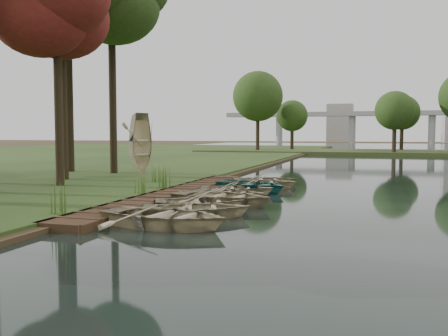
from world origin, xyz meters
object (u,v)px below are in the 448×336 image
(boardwalk, at_px, (172,195))
(rowboat_1, at_px, (197,206))
(rowboat_0, at_px, (164,213))
(stored_rowboat, at_px, (141,170))
(rowboat_2, at_px, (203,200))

(boardwalk, relative_size, rowboat_1, 4.57)
(rowboat_0, relative_size, rowboat_1, 1.12)
(rowboat_0, height_order, stored_rowboat, stored_rowboat)
(boardwalk, bearing_deg, rowboat_0, -68.78)
(rowboat_0, xyz_separation_m, rowboat_2, (-0.02, 3.42, -0.05))
(boardwalk, xyz_separation_m, stored_rowboat, (-4.57, 6.27, 0.52))
(boardwalk, xyz_separation_m, rowboat_2, (2.43, -2.90, 0.26))
(boardwalk, relative_size, rowboat_0, 4.10)
(boardwalk, bearing_deg, rowboat_1, -58.43)
(rowboat_0, relative_size, rowboat_2, 1.13)
(rowboat_0, bearing_deg, rowboat_2, 8.69)
(rowboat_1, xyz_separation_m, rowboat_2, (-0.34, 1.61, -0.01))
(boardwalk, xyz_separation_m, rowboat_0, (2.46, -6.32, 0.30))
(rowboat_2, bearing_deg, stored_rowboat, 12.82)
(rowboat_0, bearing_deg, rowboat_1, -1.60)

